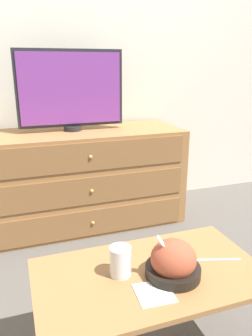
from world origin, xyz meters
TOP-DOWN VIEW (x-y plane):
  - ground_plane at (0.00, 0.00)m, footprint 12.00×12.00m
  - wall_back at (0.00, 0.03)m, footprint 12.00×0.05m
  - dresser at (-0.11, -0.30)m, footprint 1.41×0.55m
  - tv at (-0.16, -0.26)m, footprint 0.72×0.12m
  - coffee_table at (-0.12, -1.56)m, footprint 0.85×0.48m
  - takeout_bowl at (-0.05, -1.60)m, footprint 0.20×0.20m
  - drink_cup at (-0.23, -1.53)m, footprint 0.08×0.08m
  - napkin at (-0.15, -1.67)m, footprint 0.13×0.13m
  - knife at (0.16, -1.57)m, footprint 0.18×0.07m

SIDE VIEW (x-z plane):
  - ground_plane at x=0.00m, z-range 0.00..0.00m
  - coffee_table at x=-0.12m, z-range 0.13..0.52m
  - dresser at x=-0.11m, z-range 0.00..0.69m
  - napkin at x=-0.15m, z-range 0.39..0.39m
  - knife at x=0.16m, z-range 0.39..0.39m
  - drink_cup at x=-0.23m, z-range 0.38..0.50m
  - takeout_bowl at x=-0.05m, z-range 0.36..0.53m
  - tv at x=-0.16m, z-range 0.70..1.23m
  - wall_back at x=0.00m, z-range 0.00..2.60m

